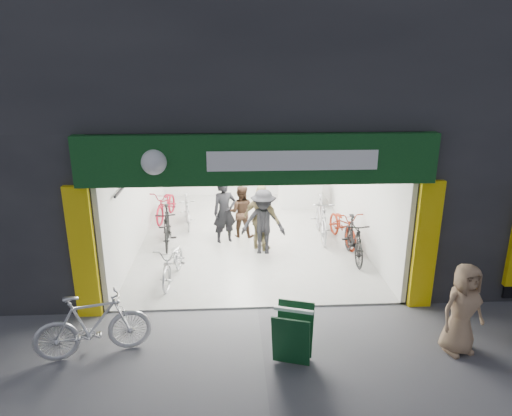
{
  "coord_description": "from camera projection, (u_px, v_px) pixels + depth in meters",
  "views": [
    {
      "loc": [
        -0.49,
        -8.02,
        4.7
      ],
      "look_at": [
        0.05,
        1.5,
        1.63
      ],
      "focal_mm": 32.0,
      "sensor_mm": 36.0,
      "label": 1
    }
  ],
  "objects": [
    {
      "name": "customer_d",
      "position": [
        261.0,
        219.0,
        11.6
      ],
      "size": [
        1.08,
        0.96,
        1.75
      ],
      "primitive_type": "imported",
      "rotation": [
        0.0,
        0.0,
        2.5
      ],
      "color": "#918154",
      "rests_on": "ground"
    },
    {
      "name": "building",
      "position": [
        280.0,
        76.0,
        12.55
      ],
      "size": [
        17.0,
        10.27,
        8.0
      ],
      "color": "#232326",
      "rests_on": "ground"
    },
    {
      "name": "bike_left_front",
      "position": [
        173.0,
        262.0,
        10.12
      ],
      "size": [
        0.81,
        1.78,
        0.9
      ],
      "primitive_type": "imported",
      "rotation": [
        0.0,
        0.0,
        -0.12
      ],
      "color": "#AFB0B4",
      "rests_on": "ground"
    },
    {
      "name": "bike_left_midback",
      "position": [
        166.0,
        204.0,
        14.06
      ],
      "size": [
        0.93,
        1.94,
        0.98
      ],
      "primitive_type": "imported",
      "rotation": [
        0.0,
        0.0,
        -0.16
      ],
      "color": "maroon",
      "rests_on": "ground"
    },
    {
      "name": "pedestrian_near",
      "position": [
        463.0,
        309.0,
        7.52
      ],
      "size": [
        0.88,
        0.69,
        1.6
      ],
      "primitive_type": "imported",
      "rotation": [
        0.0,
        0.0,
        0.25
      ],
      "color": "#987858",
      "rests_on": "ground"
    },
    {
      "name": "bike_right_mid",
      "position": [
        343.0,
        226.0,
        12.25
      ],
      "size": [
        0.9,
        1.93,
        0.98
      ],
      "primitive_type": "imported",
      "rotation": [
        0.0,
        0.0,
        0.14
      ],
      "color": "maroon",
      "rests_on": "ground"
    },
    {
      "name": "bike_right_back",
      "position": [
        321.0,
        218.0,
        12.54
      ],
      "size": [
        0.68,
        2.01,
        1.19
      ],
      "primitive_type": "imported",
      "rotation": [
        0.0,
        0.0,
        -0.06
      ],
      "color": "#A4A4A8",
      "rests_on": "ground"
    },
    {
      "name": "bike_right_front",
      "position": [
        354.0,
        239.0,
        11.18
      ],
      "size": [
        0.54,
        1.8,
        1.08
      ],
      "primitive_type": "imported",
      "rotation": [
        0.0,
        0.0,
        -0.02
      ],
      "color": "black",
      "rests_on": "ground"
    },
    {
      "name": "ground",
      "position": [
        258.0,
        309.0,
        9.09
      ],
      "size": [
        60.0,
        60.0,
        0.0
      ],
      "primitive_type": "plane",
      "color": "#56565B",
      "rests_on": "ground"
    },
    {
      "name": "sandwich_board",
      "position": [
        293.0,
        334.0,
        7.34
      ],
      "size": [
        0.76,
        0.77,
        0.94
      ],
      "rotation": [
        0.0,
        0.0,
        -0.31
      ],
      "color": "#0E381A",
      "rests_on": "ground"
    },
    {
      "name": "customer_c",
      "position": [
        263.0,
        223.0,
        11.4
      ],
      "size": [
        1.16,
        0.74,
        1.7
      ],
      "primitive_type": "imported",
      "rotation": [
        0.0,
        0.0,
        -0.1
      ],
      "color": "black",
      "rests_on": "ground"
    },
    {
      "name": "bike_left_midfront",
      "position": [
        167.0,
        227.0,
        12.04
      ],
      "size": [
        0.65,
        1.8,
        1.06
      ],
      "primitive_type": "imported",
      "rotation": [
        0.0,
        0.0,
        0.08
      ],
      "color": "black",
      "rests_on": "ground"
    },
    {
      "name": "bike_left_back",
      "position": [
        187.0,
        211.0,
        13.48
      ],
      "size": [
        0.67,
        1.62,
        0.94
      ],
      "primitive_type": "imported",
      "rotation": [
        0.0,
        0.0,
        0.15
      ],
      "color": "#B5B6BA",
      "rests_on": "ground"
    },
    {
      "name": "parked_bike",
      "position": [
        93.0,
        325.0,
        7.5
      ],
      "size": [
        1.95,
        0.99,
        1.13
      ],
      "primitive_type": "imported",
      "rotation": [
        0.0,
        0.0,
        1.83
      ],
      "color": "silver",
      "rests_on": "ground"
    },
    {
      "name": "customer_b",
      "position": [
        241.0,
        212.0,
        12.57
      ],
      "size": [
        0.81,
        0.68,
        1.48
      ],
      "primitive_type": "imported",
      "rotation": [
        0.0,
        0.0,
        2.97
      ],
      "color": "#382519",
      "rests_on": "ground"
    },
    {
      "name": "customer_a",
      "position": [
        225.0,
        212.0,
        12.12
      ],
      "size": [
        0.74,
        0.6,
        1.75
      ],
      "primitive_type": "imported",
      "rotation": [
        0.0,
        0.0,
        0.33
      ],
      "color": "black",
      "rests_on": "ground"
    }
  ]
}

